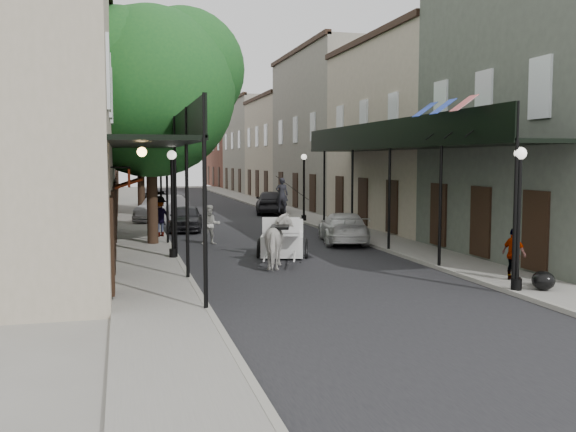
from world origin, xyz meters
TOP-DOWN VIEW (x-y plane):
  - ground at (0.00, 0.00)m, footprint 140.00×140.00m
  - road at (0.00, 20.00)m, footprint 8.00×90.00m
  - sidewalk_left at (-5.00, 20.00)m, footprint 2.20×90.00m
  - sidewalk_right at (5.00, 20.00)m, footprint 2.20×90.00m
  - building_row_left at (-8.60, 30.00)m, footprint 5.00×80.00m
  - building_row_right at (8.60, 30.00)m, footprint 5.00×80.00m
  - gallery_left at (-4.79, 6.98)m, footprint 2.20×18.05m
  - gallery_right at (4.79, 6.98)m, footprint 2.20×18.05m
  - tree_near at (-4.20, 10.18)m, footprint 7.31×6.80m
  - tree_far at (-4.25, 24.18)m, footprint 6.45×6.00m
  - lamppost_right_near at (4.10, -2.00)m, footprint 0.32×0.32m
  - lamppost_left at (-4.10, 6.00)m, footprint 0.32×0.32m
  - lamppost_right_far at (4.10, 18.00)m, footprint 0.32×0.32m
  - horse at (-0.86, 3.63)m, footprint 1.48×2.24m
  - carriage at (-0.10, 6.23)m, footprint 2.24×2.87m
  - pedestrian_walking at (-2.25, 9.91)m, footprint 0.80×0.63m
  - pedestrian_sidewalk_left at (-4.20, 12.35)m, footprint 1.33×1.21m
  - pedestrian_sidewalk_right at (4.84, -0.77)m, footprint 0.50×0.92m
  - car_left_near at (-2.72, 15.28)m, footprint 2.04×3.94m
  - car_left_mid at (-3.60, 20.03)m, footprint 3.38×4.87m
  - car_left_far at (-2.99, 31.00)m, footprint 3.30×5.08m
  - car_right_near at (3.24, 9.00)m, footprint 2.72×4.75m
  - car_right_far at (3.60, 24.08)m, footprint 2.72×4.91m
  - trash_bags at (4.88, -2.03)m, footprint 0.85×1.00m

SIDE VIEW (x-z plane):
  - ground at x=0.00m, z-range 0.00..0.00m
  - road at x=0.00m, z-range 0.00..0.01m
  - sidewalk_left at x=-5.00m, z-range 0.00..0.12m
  - sidewalk_right at x=5.00m, z-range 0.00..0.12m
  - trash_bags at x=4.88m, z-range 0.10..0.61m
  - car_left_near at x=-2.72m, z-range 0.00..1.28m
  - car_right_near at x=3.24m, z-range 0.00..1.30m
  - car_left_far at x=-2.99m, z-range 0.00..1.30m
  - car_left_mid at x=-3.60m, z-range 0.00..1.52m
  - car_right_far at x=3.60m, z-range 0.00..1.58m
  - pedestrian_walking at x=-2.25m, z-range 0.00..1.65m
  - pedestrian_sidewalk_right at x=4.84m, z-range 0.12..1.61m
  - horse at x=-0.86m, z-range 0.00..1.74m
  - pedestrian_sidewalk_left at x=-4.20m, z-range 0.12..1.91m
  - carriage at x=-0.10m, z-range -0.32..2.59m
  - lamppost_right_near at x=4.10m, z-range 0.19..3.90m
  - lamppost_left at x=-4.10m, z-range 0.19..3.90m
  - lamppost_right_far at x=4.10m, z-range 0.19..3.90m
  - gallery_left at x=-4.79m, z-range 1.61..6.49m
  - gallery_right at x=4.79m, z-range 1.61..6.49m
  - building_row_left at x=-8.60m, z-range 0.00..10.50m
  - building_row_right at x=8.60m, z-range 0.00..10.50m
  - tree_far at x=-4.25m, z-range 1.53..10.14m
  - tree_near at x=-4.20m, z-range 1.67..11.30m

